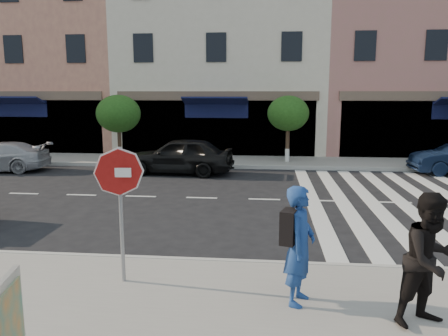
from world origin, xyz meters
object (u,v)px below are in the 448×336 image
stop_sign (120,185)px  walker (431,260)px  photographer (300,245)px  car_far_mid (179,156)px

stop_sign → walker: size_ratio=1.23×
photographer → walker: (1.74, -0.47, 0.02)m
photographer → walker: walker is taller
stop_sign → walker: (4.67, -0.93, -0.76)m
stop_sign → car_far_mid: (-1.17, 10.68, -1.09)m
stop_sign → car_far_mid: 10.79m
photographer → car_far_mid: size_ratio=0.41×
stop_sign → walker: stop_sign is taller
walker → car_far_mid: size_ratio=0.42×
stop_sign → walker: 4.82m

